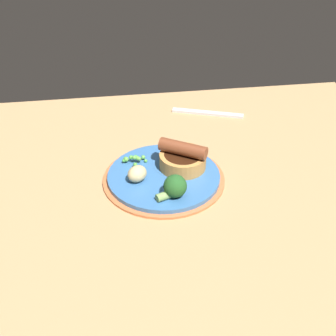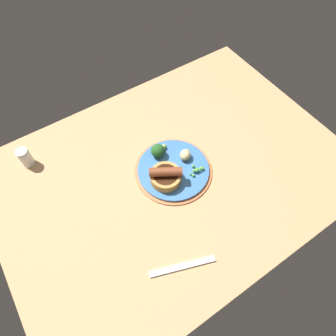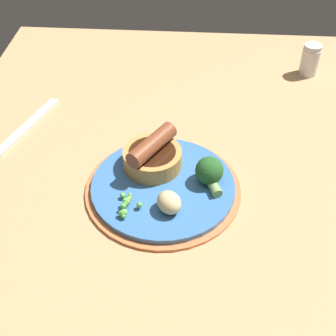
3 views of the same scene
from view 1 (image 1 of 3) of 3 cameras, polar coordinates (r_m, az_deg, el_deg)
name	(u,v)px [view 1 (image 1 of 3)]	position (r cm, az deg, el deg)	size (l,w,h in cm)	color
dining_table	(164,186)	(95.98, -0.52, -2.17)	(110.00, 80.00, 3.00)	tan
dinner_plate	(166,178)	(94.68, -0.22, -1.20)	(24.74, 24.74, 1.40)	#CC6B3D
sausage_pudding	(183,158)	(95.23, 1.81, 1.22)	(9.82, 9.56, 5.82)	#BC8442
pea_pile	(133,159)	(97.38, -4.27, 1.12)	(5.26, 3.63, 1.77)	#65B94E
broccoli_floret_near	(174,187)	(87.37, 0.78, -2.30)	(6.15, 4.46, 4.46)	#235623
potato_chunk_0	(137,174)	(91.83, -3.78, -0.70)	(4.10, 3.39, 3.22)	#CCB77F
fork	(208,113)	(119.20, 4.85, 6.70)	(18.00, 1.60, 0.60)	silver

